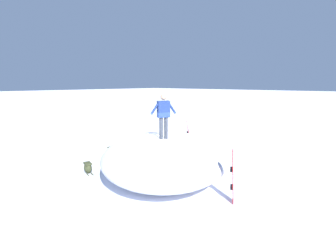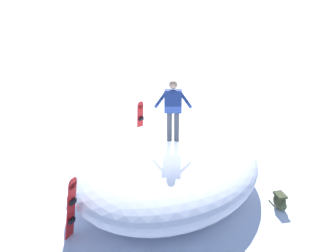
{
  "view_description": "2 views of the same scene",
  "coord_description": "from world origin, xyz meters",
  "px_view_note": "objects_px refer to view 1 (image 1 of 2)",
  "views": [
    {
      "loc": [
        -6.91,
        -6.59,
        3.6
      ],
      "look_at": [
        -0.52,
        -0.94,
        2.02
      ],
      "focal_mm": 24.83,
      "sensor_mm": 36.0,
      "label": 1
    },
    {
      "loc": [
        4.45,
        8.68,
        5.96
      ],
      "look_at": [
        -0.4,
        -0.92,
        1.77
      ],
      "focal_mm": 42.98,
      "sensor_mm": 36.0,
      "label": 2
    }
  ],
  "objects_px": {
    "snowboard_primary_upright": "(233,175)",
    "snowboarder_standing": "(163,113)",
    "snowboard_secondary_upright": "(189,135)",
    "backpack_far": "(88,168)",
    "backpack_near": "(111,150)"
  },
  "relations": [
    {
      "from": "snowboarder_standing",
      "to": "snowboard_secondary_upright",
      "type": "relative_size",
      "value": 1.06
    },
    {
      "from": "backpack_near",
      "to": "snowboard_secondary_upright",
      "type": "bearing_deg",
      "value": -42.98
    },
    {
      "from": "snowboard_secondary_upright",
      "to": "backpack_far",
      "type": "bearing_deg",
      "value": 167.0
    },
    {
      "from": "snowboarder_standing",
      "to": "backpack_far",
      "type": "height_order",
      "value": "snowboarder_standing"
    },
    {
      "from": "snowboarder_standing",
      "to": "snowboard_secondary_upright",
      "type": "height_order",
      "value": "snowboarder_standing"
    },
    {
      "from": "backpack_near",
      "to": "backpack_far",
      "type": "xyz_separation_m",
      "value": [
        -2.24,
        -1.57,
        0.06
      ]
    },
    {
      "from": "snowboarder_standing",
      "to": "backpack_near",
      "type": "bearing_deg",
      "value": 86.25
    },
    {
      "from": "snowboard_primary_upright",
      "to": "snowboard_secondary_upright",
      "type": "relative_size",
      "value": 1.02
    },
    {
      "from": "snowboard_primary_upright",
      "to": "backpack_near",
      "type": "distance_m",
      "value": 7.1
    },
    {
      "from": "snowboard_primary_upright",
      "to": "backpack_far",
      "type": "bearing_deg",
      "value": 107.04
    },
    {
      "from": "snowboarder_standing",
      "to": "snowboard_primary_upright",
      "type": "distance_m",
      "value": 3.49
    },
    {
      "from": "backpack_near",
      "to": "snowboarder_standing",
      "type": "bearing_deg",
      "value": -93.75
    },
    {
      "from": "snowboard_primary_upright",
      "to": "snowboarder_standing",
      "type": "bearing_deg",
      "value": 84.4
    },
    {
      "from": "backpack_far",
      "to": "snowboard_secondary_upright",
      "type": "bearing_deg",
      "value": -13.0
    },
    {
      "from": "snowboarder_standing",
      "to": "backpack_far",
      "type": "relative_size",
      "value": 2.52
    }
  ]
}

